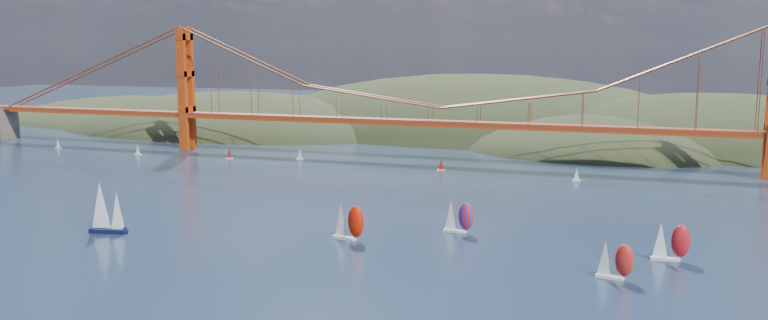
{
  "coord_description": "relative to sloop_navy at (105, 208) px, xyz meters",
  "views": [
    {
      "loc": [
        75.74,
        -112.6,
        47.25
      ],
      "look_at": [
        6.06,
        90.0,
        14.09
      ],
      "focal_mm": 35.0,
      "sensor_mm": 36.0,
      "label": 1
    }
  ],
  "objects": [
    {
      "name": "headlands",
      "position": [
        95.8,
        239.24,
        -18.86
      ],
      "size": [
        725.0,
        225.0,
        96.0
      ],
      "color": "black",
      "rests_on": "ground"
    },
    {
      "name": "distant_boat_9",
      "position": [
        56.31,
        119.01,
        -3.99
      ],
      "size": [
        3.0,
        2.0,
        4.7
      ],
      "color": "silver",
      "rests_on": "ground"
    },
    {
      "name": "ground",
      "position": [
        50.85,
        -39.05,
        -6.4
      ],
      "size": [
        1200.0,
        1200.0,
        0.0
      ],
      "primitive_type": "plane",
      "color": "black",
      "rests_on": "ground"
    },
    {
      "name": "distant_boat_0",
      "position": [
        -126.46,
        122.14,
        -3.99
      ],
      "size": [
        3.0,
        2.0,
        4.7
      ],
      "color": "silver",
      "rests_on": "ground"
    },
    {
      "name": "distant_boat_3",
      "position": [
        -6.21,
        126.88,
        -3.99
      ],
      "size": [
        3.0,
        2.0,
        4.7
      ],
      "color": "silver",
      "rests_on": "ground"
    },
    {
      "name": "racer_rwb",
      "position": [
        84.25,
        29.02,
        -2.13
      ],
      "size": [
        7.99,
        3.66,
        9.04
      ],
      "rotation": [
        0.0,
        0.0,
        -0.12
      ],
      "color": "silver",
      "rests_on": "ground"
    },
    {
      "name": "racer_1",
      "position": [
        123.04,
        2.27,
        -2.37
      ],
      "size": [
        7.58,
        3.74,
        8.54
      ],
      "rotation": [
        0.0,
        0.0,
        -0.16
      ],
      "color": "white",
      "rests_on": "ground"
    },
    {
      "name": "sloop_navy",
      "position": [
        0.0,
        0.0,
        0.0
      ],
      "size": [
        9.69,
        6.04,
        14.5
      ],
      "rotation": [
        0.0,
        0.0,
        0.18
      ],
      "color": "black",
      "rests_on": "ground"
    },
    {
      "name": "racer_2",
      "position": [
        134.19,
        19.94,
        -1.97
      ],
      "size": [
        8.29,
        3.81,
        9.37
      ],
      "rotation": [
        0.0,
        0.0,
        0.12
      ],
      "color": "silver",
      "rests_on": "ground"
    },
    {
      "name": "distant_boat_2",
      "position": [
        -34.5,
        118.59,
        -3.99
      ],
      "size": [
        3.0,
        2.0,
        4.7
      ],
      "color": "silver",
      "rests_on": "ground"
    },
    {
      "name": "bridge",
      "position": [
        49.1,
        140.95,
        25.83
      ],
      "size": [
        552.0,
        12.0,
        55.0
      ],
      "color": "maroon",
      "rests_on": "ground"
    },
    {
      "name": "racer_0",
      "position": [
        60.5,
        13.4,
        -1.72
      ],
      "size": [
        8.83,
        4.81,
        9.9
      ],
      "rotation": [
        0.0,
        0.0,
        -0.22
      ],
      "color": "silver",
      "rests_on": "ground"
    },
    {
      "name": "distant_boat_8",
      "position": [
        106.65,
        113.02,
        -3.99
      ],
      "size": [
        3.0,
        2.0,
        4.7
      ],
      "color": "silver",
      "rests_on": "ground"
    },
    {
      "name": "distant_boat_1",
      "position": [
        -78.21,
        116.2,
        -3.99
      ],
      "size": [
        3.0,
        2.0,
        4.7
      ],
      "color": "silver",
      "rests_on": "ground"
    }
  ]
}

